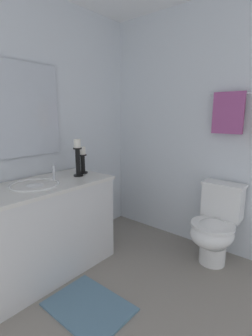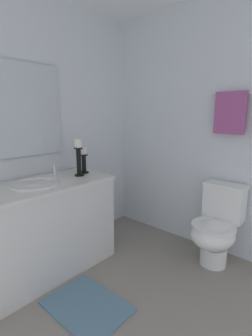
{
  "view_description": "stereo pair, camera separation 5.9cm",
  "coord_description": "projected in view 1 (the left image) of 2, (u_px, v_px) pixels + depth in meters",
  "views": [
    {
      "loc": [
        0.94,
        -1.08,
        1.38
      ],
      "look_at": [
        -0.4,
        0.52,
        0.93
      ],
      "focal_mm": 26.64,
      "sensor_mm": 36.0,
      "label": 1
    },
    {
      "loc": [
        0.98,
        -1.04,
        1.38
      ],
      "look_at": [
        -0.4,
        0.52,
        0.93
      ],
      "focal_mm": 26.64,
      "sensor_mm": 36.0,
      "label": 2
    }
  ],
  "objects": [
    {
      "name": "sink_basin",
      "position": [
        35.0,
        190.0,
        2.05
      ],
      "size": [
        0.4,
        0.4,
        0.24
      ],
      "color": "white",
      "rests_on": "vanity_cabinet"
    },
    {
      "name": "candle_holder_short",
      "position": [
        78.0,
        157.0,
        2.32
      ],
      "size": [
        0.09,
        0.09,
        0.35
      ],
      "color": "black",
      "rests_on": "vanity_cabinet"
    },
    {
      "name": "wall_left",
      "position": [
        17.0,
        133.0,
        2.2
      ],
      "size": [
        0.04,
        2.77,
        2.45
      ],
      "primitive_type": "cube",
      "color": "silver",
      "rests_on": "ground"
    },
    {
      "name": "wall_back",
      "position": [
        213.0,
        131.0,
        2.47
      ],
      "size": [
        2.46,
        0.04,
        2.45
      ],
      "primitive_type": "cube",
      "color": "silver",
      "rests_on": "ground"
    },
    {
      "name": "floor",
      "position": [
        122.0,
        324.0,
        1.69
      ],
      "size": [
        2.46,
        2.77,
        0.02
      ],
      "primitive_type": "cube",
      "color": "gray",
      "rests_on": "ground"
    },
    {
      "name": "towel_near_vanity",
      "position": [
        228.0,
        113.0,
        2.28
      ],
      "size": [
        0.28,
        0.03,
        0.38
      ],
      "primitive_type": "cube",
      "color": "#A54C8C",
      "rests_on": "towel_bar"
    },
    {
      "name": "bath_mat",
      "position": [
        89.0,
        307.0,
        1.82
      ],
      "size": [
        0.6,
        0.44,
        0.02
      ],
      "primitive_type": "cube",
      "color": "slate",
      "rests_on": "ground"
    },
    {
      "name": "vanity_cabinet",
      "position": [
        38.0,
        231.0,
        2.13
      ],
      "size": [
        0.58,
        1.33,
        0.81
      ],
      "color": "silver",
      "rests_on": "ground"
    },
    {
      "name": "candle_holder_tall",
      "position": [
        83.0,
        159.0,
        2.44
      ],
      "size": [
        0.09,
        0.09,
        0.26
      ],
      "color": "black",
      "rests_on": "vanity_cabinet"
    },
    {
      "name": "mirror",
      "position": [
        11.0,
        110.0,
        2.09
      ],
      "size": [
        0.02,
        0.91,
        0.81
      ],
      "primitive_type": "cube",
      "color": "silver"
    },
    {
      "name": "toilet",
      "position": [
        215.0,
        226.0,
        2.32
      ],
      "size": [
        0.39,
        0.54,
        0.75
      ],
      "color": "white",
      "rests_on": "ground"
    }
  ]
}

